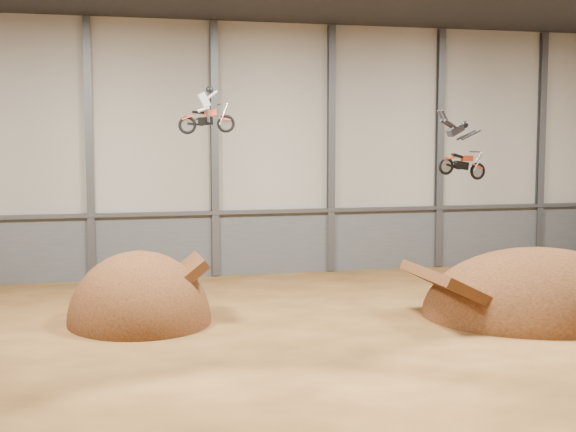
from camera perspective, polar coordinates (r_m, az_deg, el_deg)
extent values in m
plane|color=#4F3015|center=(31.51, 5.14, -8.49)|extent=(40.00, 40.00, 0.00)
cube|color=#A29C90|center=(45.01, -1.07, 4.74)|extent=(40.00, 0.10, 14.00)
cube|color=#4E5155|center=(45.29, -1.03, -1.92)|extent=(39.80, 0.18, 3.50)
cube|color=#47494F|center=(44.95, -0.99, 0.33)|extent=(39.80, 0.35, 0.20)
cube|color=#47494F|center=(43.67, -13.95, 4.55)|extent=(0.40, 0.36, 13.90)
cube|color=#47494F|center=(44.19, -5.24, 4.70)|extent=(0.40, 0.36, 13.90)
cube|color=#47494F|center=(45.68, 3.08, 4.74)|extent=(0.40, 0.36, 13.90)
cube|color=#47494F|center=(48.06, 10.73, 4.70)|extent=(0.40, 0.36, 13.90)
cube|color=#47494F|center=(51.21, 17.54, 4.58)|extent=(0.40, 0.36, 13.90)
ellipsoid|color=#3A1E0E|center=(34.29, -10.49, -7.41)|extent=(5.94, 6.85, 5.94)
ellipsoid|color=#3A1E0E|center=(36.67, 17.32, -6.72)|extent=(10.12, 8.95, 5.84)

